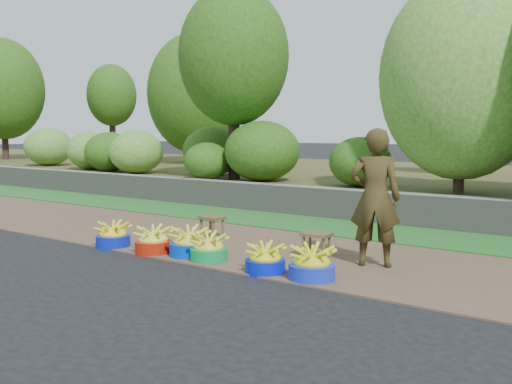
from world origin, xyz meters
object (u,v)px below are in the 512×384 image
Objects in this scene: basin_e at (265,260)px; basin_b at (153,242)px; vendor_woman at (375,198)px; stool_right at (317,238)px; basin_d at (209,249)px; basin_a at (113,236)px; basin_f at (312,265)px; stool_left at (212,220)px; basin_c at (189,244)px.

basin_b is at bearing -179.58° from basin_e.
vendor_woman is at bearing 20.88° from basin_b.
basin_b is 1.05× the size of basin_e.
stool_right is at bearing 28.40° from basin_b.
basin_d is 1.23× the size of stool_right.
basin_f reaches higher than basin_a.
basin_f is (3.04, 0.10, 0.01)m from basin_a.
basin_e is at bearing -34.07° from stool_left.
stool_left is at bearing 117.50° from basin_c.
basin_c is at bearing 14.82° from basin_b.
vendor_woman is at bearing 22.27° from basin_c.
basin_c is 1.32× the size of stool_left.
basin_c reaches higher than basin_a.
basin_a reaches higher than basin_d.
vendor_woman reaches higher than basin_a.
vendor_woman is (3.31, 1.02, 0.65)m from basin_a.
basin_e reaches higher than stool_right.
basin_c is 1.58m from stool_right.
basin_e is at bearing 1.16° from basin_a.
basin_e is 0.28× the size of vendor_woman.
stool_left is (-1.81, 1.23, 0.12)m from basin_e.
basin_d is (1.59, 0.12, -0.00)m from basin_a.
basin_c is 0.31× the size of vendor_woman.
basin_a reaches higher than stool_right.
vendor_woman reaches higher than basin_e.
basin_e is 0.98m from stool_right.
vendor_woman is (2.08, 0.85, 0.64)m from basin_c.
stool_right is 0.93m from vendor_woman.
basin_c is at bearing 174.49° from basin_e.
basin_a is at bearing -3.53° from vendor_woman.
basin_e is at bearing 28.46° from vendor_woman.
basin_c is (0.50, 0.13, 0.01)m from basin_b.
basin_c is at bearing 7.83° from basin_a.
basin_f reaches higher than basin_d.
vendor_woman is at bearing -5.53° from stool_left.
basin_b reaches higher than basin_d.
stool_right is (2.55, 1.02, 0.11)m from basin_a.
basin_b is 0.52m from basin_c.
basin_f reaches higher than basin_b.
stool_left is at bearing 62.86° from basin_a.
basin_c is 0.36m from basin_d.
basin_d is at bearing 4.30° from basin_a.
basin_c is 1.10× the size of basin_d.
basin_e is (1.24, -0.12, -0.02)m from basin_c.
basin_b is at bearing -165.18° from basin_c.
stool_left is at bearing 128.98° from basin_d.
stool_right is at bearing -20.80° from vendor_woman.
basin_b is (0.73, 0.04, 0.00)m from basin_a.
basin_e reaches higher than stool_left.
basin_a is 1.22× the size of stool_left.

